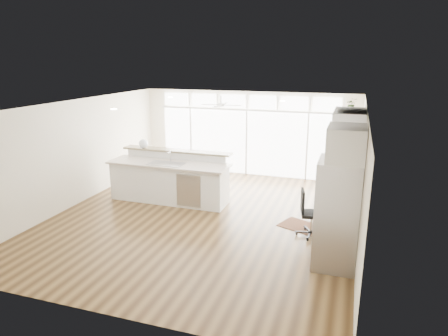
% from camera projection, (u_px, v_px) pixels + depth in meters
% --- Properties ---
extents(floor, '(7.00, 8.00, 0.02)m').
position_uv_depth(floor, '(204.00, 218.00, 9.63)').
color(floor, '#422B14').
rests_on(floor, ground).
extents(ceiling, '(7.00, 8.00, 0.02)m').
position_uv_depth(ceiling, '(202.00, 105.00, 8.91)').
color(ceiling, silver).
rests_on(ceiling, wall_back).
extents(wall_back, '(7.00, 0.04, 2.70)m').
position_uv_depth(wall_back, '(247.00, 133.00, 12.93)').
color(wall_back, white).
rests_on(wall_back, floor).
extents(wall_front, '(7.00, 0.04, 2.70)m').
position_uv_depth(wall_front, '(100.00, 232.00, 5.61)').
color(wall_front, white).
rests_on(wall_front, floor).
extents(wall_left, '(0.04, 8.00, 2.70)m').
position_uv_depth(wall_left, '(77.00, 152.00, 10.33)').
color(wall_left, white).
rests_on(wall_left, floor).
extents(wall_right, '(0.04, 8.00, 2.70)m').
position_uv_depth(wall_right, '(361.00, 177.00, 8.22)').
color(wall_right, white).
rests_on(wall_right, floor).
extents(glass_wall, '(5.80, 0.06, 2.08)m').
position_uv_depth(glass_wall, '(247.00, 143.00, 12.96)').
color(glass_wall, white).
rests_on(glass_wall, wall_back).
extents(transom_row, '(5.90, 0.06, 0.40)m').
position_uv_depth(transom_row, '(247.00, 102.00, 12.60)').
color(transom_row, white).
rests_on(transom_row, wall_back).
extents(desk_window, '(0.04, 0.85, 0.85)m').
position_uv_depth(desk_window, '(360.00, 164.00, 8.45)').
color(desk_window, silver).
rests_on(desk_window, wall_right).
extents(ceiling_fan, '(1.16, 1.16, 0.32)m').
position_uv_depth(ceiling_fan, '(221.00, 101.00, 11.68)').
color(ceiling_fan, silver).
rests_on(ceiling_fan, ceiling).
extents(recessed_lights, '(3.40, 3.00, 0.02)m').
position_uv_depth(recessed_lights, '(205.00, 105.00, 9.10)').
color(recessed_lights, white).
rests_on(recessed_lights, ceiling).
extents(oven_cabinet, '(0.64, 1.20, 2.50)m').
position_uv_depth(oven_cabinet, '(347.00, 160.00, 9.99)').
color(oven_cabinet, white).
rests_on(oven_cabinet, floor).
extents(desk_nook, '(0.72, 1.30, 0.76)m').
position_uv_depth(desk_nook, '(340.00, 213.00, 8.86)').
color(desk_nook, white).
rests_on(desk_nook, floor).
extents(upper_cabinets, '(0.64, 1.30, 0.64)m').
position_uv_depth(upper_cabinets, '(349.00, 126.00, 8.32)').
color(upper_cabinets, white).
rests_on(upper_cabinets, wall_right).
extents(refrigerator, '(0.76, 0.90, 2.00)m').
position_uv_depth(refrigerator, '(337.00, 214.00, 7.19)').
color(refrigerator, '#ABAAAF').
rests_on(refrigerator, floor).
extents(fridge_cabinet, '(0.64, 0.90, 0.60)m').
position_uv_depth(fridge_cabinet, '(346.00, 143.00, 6.83)').
color(fridge_cabinet, white).
rests_on(fridge_cabinet, wall_right).
extents(framed_photos, '(0.06, 0.22, 0.80)m').
position_uv_depth(framed_photos, '(360.00, 163.00, 9.06)').
color(framed_photos, black).
rests_on(framed_photos, wall_right).
extents(kitchen_island, '(3.27, 1.25, 1.29)m').
position_uv_depth(kitchen_island, '(169.00, 178.00, 10.58)').
color(kitchen_island, white).
rests_on(kitchen_island, floor).
extents(rug, '(1.10, 0.96, 0.01)m').
position_uv_depth(rug, '(301.00, 226.00, 9.11)').
color(rug, '#3C1E13').
rests_on(rug, floor).
extents(office_chair, '(0.62, 0.59, 1.02)m').
position_uv_depth(office_chair, '(312.00, 214.00, 8.50)').
color(office_chair, black).
rests_on(office_chair, floor).
extents(fishbowl, '(0.26, 0.26, 0.25)m').
position_uv_depth(fishbowl, '(143.00, 144.00, 11.03)').
color(fishbowl, white).
rests_on(fishbowl, kitchen_island).
extents(monitor, '(0.11, 0.46, 0.38)m').
position_uv_depth(monitor, '(338.00, 189.00, 8.73)').
color(monitor, black).
rests_on(monitor, desk_nook).
extents(keyboard, '(0.14, 0.35, 0.02)m').
position_uv_depth(keyboard, '(329.00, 196.00, 8.83)').
color(keyboard, silver).
rests_on(keyboard, desk_nook).
extents(potted_plant, '(0.29, 0.32, 0.22)m').
position_uv_depth(potted_plant, '(351.00, 105.00, 9.63)').
color(potted_plant, '#365A26').
rests_on(potted_plant, oven_cabinet).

